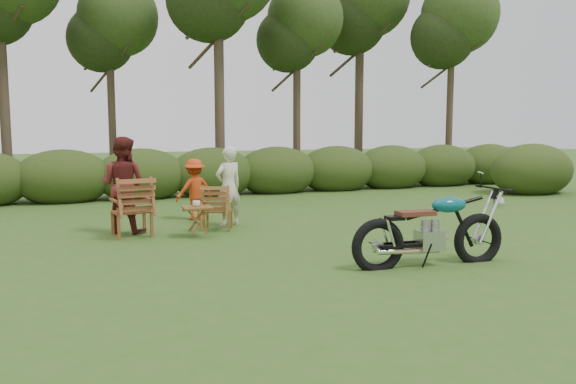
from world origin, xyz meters
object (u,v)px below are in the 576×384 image
object	(u,v)px
lawn_chair_right	(218,229)
adult_a	(229,226)
motorcycle	(429,265)
adult_b	(125,232)
child	(195,219)
lawn_chair_left	(132,236)
side_table	(198,222)
cup	(196,204)

from	to	relation	value
lawn_chair_right	adult_a	distance (m)	0.46
motorcycle	adult_b	distance (m)	5.65
adult_a	child	distance (m)	1.10
lawn_chair_right	lawn_chair_left	distance (m)	1.61
lawn_chair_left	side_table	xyz separation A→B (m)	(1.09, -0.50, 0.27)
motorcycle	lawn_chair_left	world-z (taller)	motorcycle
adult_b	cup	bearing A→B (deg)	174.64
side_table	adult_a	bearing A→B (deg)	48.29
lawn_chair_left	side_table	distance (m)	1.23
motorcycle	adult_a	xyz separation A→B (m)	(-1.79, 4.18, 0.00)
motorcycle	adult_a	world-z (taller)	adult_a
side_table	adult_b	size ratio (longest dim) A/B	0.31
cup	motorcycle	bearing A→B (deg)	-51.11
adult_b	child	xyz separation A→B (m)	(1.54, 1.00, 0.00)
lawn_chair_left	child	xyz separation A→B (m)	(1.44, 1.42, 0.00)
adult_a	adult_b	world-z (taller)	adult_b
adult_b	lawn_chair_right	bearing A→B (deg)	-158.50
adult_a	child	size ratio (longest dim) A/B	1.22
motorcycle	lawn_chair_right	size ratio (longest dim) A/B	2.59
lawn_chair_right	adult_b	size ratio (longest dim) A/B	0.48
lawn_chair_right	child	distance (m)	1.34
lawn_chair_right	motorcycle	bearing A→B (deg)	141.75
lawn_chair_left	adult_a	xyz separation A→B (m)	(1.92, 0.43, 0.00)
adult_b	lawn_chair_left	bearing A→B (deg)	135.55
lawn_chair_right	side_table	bearing A→B (deg)	72.01
motorcycle	lawn_chair_left	xyz separation A→B (m)	(-3.70, 3.75, 0.00)
cup	adult_a	bearing A→B (deg)	47.32
motorcycle	cup	size ratio (longest dim) A/B	16.35
lawn_chair_left	adult_a	bearing A→B (deg)	-175.49
lawn_chair_left	cup	bearing A→B (deg)	147.47
motorcycle	lawn_chair_left	bearing A→B (deg)	139.26
child	adult_b	bearing A→B (deg)	18.35
cup	lawn_chair_right	bearing A→B (deg)	47.38
cup	adult_a	distance (m)	1.38
motorcycle	child	distance (m)	5.64
lawn_chair_right	child	bearing A→B (deg)	-59.98
cup	adult_a	xyz separation A→B (m)	(0.84, 0.92, -0.60)
lawn_chair_left	lawn_chair_right	bearing A→B (deg)	175.17
adult_a	child	world-z (taller)	adult_a
motorcycle	cup	world-z (taller)	cup
cup	adult_a	world-z (taller)	adult_a
adult_a	cup	bearing A→B (deg)	28.98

